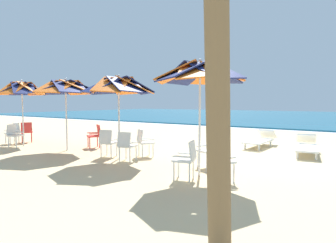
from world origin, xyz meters
TOP-DOWN VIEW (x-y plane):
  - ground_plane at (0.00, 0.00)m, footprint 80.00×80.00m
  - sea at (0.00, 27.09)m, footprint 80.00×36.00m
  - surf_foam at (0.00, 8.79)m, footprint 80.00×0.70m
  - beach_umbrella_0 at (-0.13, -3.37)m, footprint 2.19×2.19m
  - plastic_chair_0 at (-0.30, -2.45)m, footprint 0.58×0.60m
  - plastic_chair_1 at (-0.20, -3.84)m, footprint 0.56×0.54m
  - plastic_chair_2 at (0.46, -3.57)m, footprint 0.62×0.63m
  - beach_umbrella_1 at (-3.07, -2.95)m, footprint 2.23×2.23m
  - plastic_chair_3 at (-3.54, -2.97)m, footprint 0.54×0.57m
  - plastic_chair_4 at (-2.62, -3.13)m, footprint 0.51×0.53m
  - plastic_chair_5 at (-2.64, -2.29)m, footprint 0.61×0.63m
  - beach_umbrella_2 at (-5.65, -2.91)m, footprint 2.50×2.50m
  - plastic_chair_6 at (-5.26, -1.93)m, footprint 0.61×0.62m
  - beach_umbrella_3 at (-8.43, -2.94)m, footprint 2.02×2.02m
  - plastic_chair_7 at (-8.91, -3.08)m, footprint 0.44×0.47m
  - plastic_chair_8 at (-8.02, -3.52)m, footprint 0.58×0.56m
  - plastic_chair_9 at (-8.73, -2.63)m, footprint 0.62×0.61m
  - sun_lounger_0 at (1.62, 0.94)m, footprint 0.90×2.21m
  - sun_lounger_1 at (-0.07, 1.66)m, footprint 0.79×2.19m

SIDE VIEW (x-z plane):
  - ground_plane at x=0.00m, z-range 0.00..0.00m
  - surf_foam at x=0.00m, z-range 0.00..0.01m
  - sea at x=0.00m, z-range 0.00..0.10m
  - sun_lounger_0 at x=1.62m, z-range -0.03..0.59m
  - sun_lounger_1 at x=-0.07m, z-range -0.03..0.59m
  - plastic_chair_0 at x=-0.30m, z-range 0.06..0.93m
  - plastic_chair_1 at x=-0.20m, z-range 0.06..0.93m
  - plastic_chair_2 at x=0.46m, z-range 0.06..0.93m
  - plastic_chair_3 at x=-3.54m, z-range 0.06..0.93m
  - plastic_chair_4 at x=-2.62m, z-range 0.06..0.93m
  - plastic_chair_5 at x=-2.64m, z-range 0.06..0.93m
  - plastic_chair_6 at x=-5.26m, z-range 0.06..0.93m
  - plastic_chair_7 at x=-8.91m, z-range 0.06..0.93m
  - plastic_chair_8 at x=-8.02m, z-range 0.06..0.93m
  - plastic_chair_9 at x=-8.73m, z-range 0.06..0.93m
  - beach_umbrella_1 at x=-3.07m, z-range 0.92..3.48m
  - beach_umbrella_2 at x=-5.65m, z-range 0.94..3.51m
  - beach_umbrella_3 at x=-8.43m, z-range 0.92..3.57m
  - beach_umbrella_0 at x=-0.13m, z-range 1.02..3.73m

